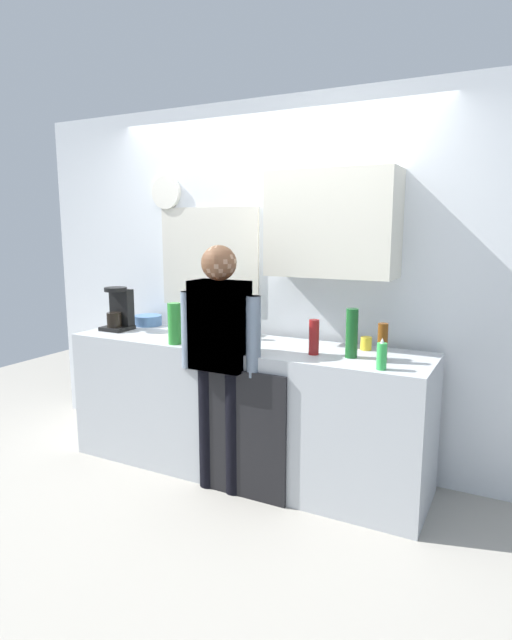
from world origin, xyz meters
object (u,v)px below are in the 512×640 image
at_px(bottle_amber_beer, 383,343).
at_px(bottle_clear_soda, 175,324).
at_px(cup_yellow_cup, 366,343).
at_px(cup_white_mug, 209,333).
at_px(dish_soap, 382,356).
at_px(bottle_red_vinegar, 314,337).
at_px(bottle_green_wine, 352,333).
at_px(potted_plant, 229,317).
at_px(bottle_dark_sauce, 244,327).
at_px(mixing_bowl, 148,320).
at_px(bottle_olive_oil, 183,321).
at_px(person_guest, 220,349).
at_px(coffee_maker, 119,311).
at_px(person_at_sink, 220,349).

xyz_separation_m(bottle_amber_beer, bottle_clear_soda, (-1.37, -0.16, 0.03)).
distance_m(cup_yellow_cup, cup_white_mug, 1.09).
xyz_separation_m(bottle_amber_beer, dish_soap, (0.04, -0.17, -0.04)).
bearing_deg(bottle_red_vinegar, bottle_amber_beer, 1.92).
xyz_separation_m(bottle_green_wine, potted_plant, (-1.00, 0.25, -0.02)).
relative_size(bottle_green_wine, potted_plant, 1.30).
bearing_deg(bottle_dark_sauce, mixing_bowl, 173.36).
bearing_deg(mixing_bowl, bottle_olive_oil, -28.05).
distance_m(bottle_olive_oil, cup_yellow_cup, 1.27).
bearing_deg(bottle_clear_soda, cup_yellow_cup, 19.41).
xyz_separation_m(bottle_amber_beer, bottle_red_vinegar, (-0.42, -0.01, -0.00)).
bearing_deg(person_guest, bottle_dark_sauce, -84.17).
distance_m(coffee_maker, mixing_bowl, 0.28).
relative_size(bottle_green_wine, person_at_sink, 0.19).
distance_m(bottle_green_wine, dish_soap, 0.31).
height_order(bottle_red_vinegar, cup_yellow_cup, bottle_red_vinegar).
bearing_deg(bottle_olive_oil, mixing_bowl, 151.95).
bearing_deg(coffee_maker, bottle_red_vinegar, -2.50).
distance_m(bottle_clear_soda, cup_white_mug, 0.28).
bearing_deg(bottle_clear_soda, bottle_dark_sauce, 45.81).
bearing_deg(bottle_green_wine, person_guest, -162.20).
relative_size(bottle_dark_sauce, bottle_red_vinegar, 0.82).
xyz_separation_m(coffee_maker, cup_yellow_cup, (1.88, 0.20, -0.10)).
bearing_deg(cup_white_mug, bottle_red_vinegar, -5.50).
bearing_deg(bottle_red_vinegar, bottle_dark_sauce, 161.31).
relative_size(bottle_amber_beer, bottle_dark_sauce, 1.28).
bearing_deg(person_at_sink, bottle_olive_oil, 163.87).
distance_m(bottle_red_vinegar, dish_soap, 0.49).
height_order(cup_yellow_cup, person_at_sink, person_at_sink).
bearing_deg(person_at_sink, cup_yellow_cup, 42.97).
bearing_deg(bottle_amber_beer, bottle_clear_soda, -173.14).
height_order(bottle_clear_soda, cup_yellow_cup, bottle_clear_soda).
height_order(bottle_green_wine, cup_yellow_cup, bottle_green_wine).
relative_size(coffee_maker, person_at_sink, 0.21).
distance_m(bottle_red_vinegar, person_guest, 0.60).
bearing_deg(potted_plant, bottle_dark_sauce, -25.98).
height_order(bottle_dark_sauce, potted_plant, potted_plant).
distance_m(bottle_green_wine, mixing_bowl, 1.80).
relative_size(potted_plant, person_at_sink, 0.14).
distance_m(bottle_green_wine, bottle_clear_soda, 1.19).
height_order(cup_white_mug, dish_soap, dish_soap).
relative_size(bottle_olive_oil, dish_soap, 1.39).
relative_size(person_at_sink, person_guest, 1.00).
relative_size(bottle_olive_oil, bottle_red_vinegar, 1.14).
bearing_deg(cup_yellow_cup, dish_soap, -64.16).
distance_m(bottle_amber_beer, cup_yellow_cup, 0.32).
relative_size(bottle_clear_soda, potted_plant, 1.22).
bearing_deg(bottle_amber_beer, person_guest, -166.66).
height_order(mixing_bowl, person_at_sink, person_at_sink).
distance_m(bottle_clear_soda, person_guest, 0.42).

